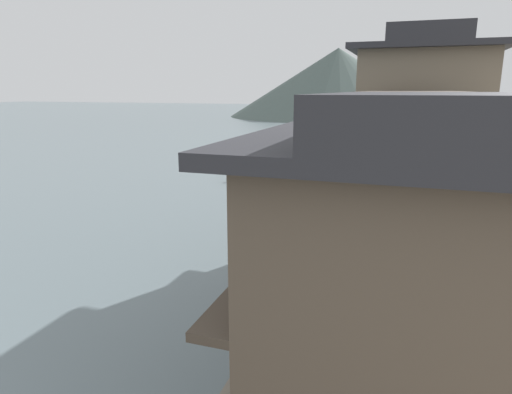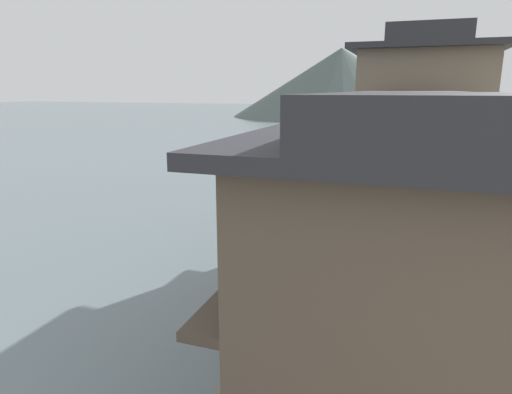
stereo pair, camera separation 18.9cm
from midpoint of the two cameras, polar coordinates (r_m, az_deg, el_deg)
riverbank_right at (r=34.74m, az=27.62°, el=1.17°), size 18.00×110.00×0.76m
boat_moored_nearest at (r=23.42m, az=4.79°, el=-3.23°), size 1.77×3.94×0.52m
boat_moored_second at (r=33.29m, az=0.06°, el=2.06°), size 4.78×2.66×0.77m
boat_moored_third at (r=55.15m, az=13.75°, el=6.14°), size 1.28×4.28×0.34m
boat_moored_far at (r=59.06m, az=6.11°, el=7.11°), size 3.10×4.59×0.84m
boat_midriver_drifting at (r=49.35m, az=12.67°, el=5.38°), size 0.91×5.67×0.43m
boat_midriver_upstream at (r=39.36m, az=-2.01°, el=3.68°), size 5.19×2.48×0.45m
house_waterfront_nearest at (r=8.39m, az=18.85°, el=-9.46°), size 6.14×5.89×6.14m
house_waterfront_second at (r=15.32m, az=18.13°, el=0.90°), size 5.66×8.17×6.14m
house_waterfront_tall at (r=21.91m, az=19.90°, el=7.92°), size 6.56×5.53×8.74m
hill_far_west at (r=101.18m, az=22.55°, el=12.18°), size 44.07×44.07×12.27m
hill_far_centre at (r=120.51m, az=10.30°, el=14.21°), size 55.34×55.34×17.13m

